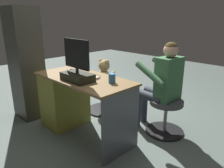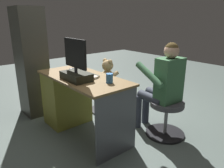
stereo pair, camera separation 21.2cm
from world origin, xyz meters
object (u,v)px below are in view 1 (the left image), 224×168
at_px(teddy_bear, 105,73).
at_px(visitor_chair, 166,113).
at_px(monitor, 77,70).
at_px(office_chair_teddy, 104,96).
at_px(person, 162,81).
at_px(computer_mouse, 70,70).
at_px(tv_remote, 69,76).
at_px(desk, 69,98).
at_px(cup, 112,78).
at_px(keyboard, 84,74).

height_order(teddy_bear, visitor_chair, teddy_bear).
height_order(monitor, office_chair_teddy, monitor).
bearing_deg(person, computer_mouse, 36.66).
bearing_deg(office_chair_teddy, tv_remote, 105.69).
distance_m(desk, computer_mouse, 0.38).
xyz_separation_m(cup, person, (-0.20, -0.67, -0.13)).
bearing_deg(monitor, visitor_chair, -124.44).
bearing_deg(cup, keyboard, 2.11).
bearing_deg(teddy_bear, office_chair_teddy, 90.00).
height_order(desk, person, person).
relative_size(keyboard, computer_mouse, 4.38).
relative_size(monitor, person, 0.39).
xyz_separation_m(keyboard, teddy_bear, (0.30, -0.62, -0.14)).
bearing_deg(tv_remote, office_chair_teddy, -56.22).
bearing_deg(office_chair_teddy, keyboard, 116.36).
relative_size(office_chair_teddy, visitor_chair, 1.12).
bearing_deg(cup, teddy_bear, -38.33).
bearing_deg(monitor, cup, -146.49).
relative_size(computer_mouse, tv_remote, 0.64).
bearing_deg(cup, monitor, 33.51).
xyz_separation_m(keyboard, cup, (-0.46, -0.02, 0.04)).
bearing_deg(desk, computer_mouse, -80.01).
distance_m(keyboard, visitor_chair, 1.14).
relative_size(keyboard, person, 0.36).
bearing_deg(cup, person, -106.60).
bearing_deg(computer_mouse, office_chair_teddy, -88.54).
relative_size(desk, visitor_chair, 2.64).
height_order(desk, office_chair_teddy, desk).
xyz_separation_m(desk, visitor_chair, (-1.02, -0.76, -0.14)).
xyz_separation_m(keyboard, tv_remote, (0.08, 0.16, -0.00)).
xyz_separation_m(computer_mouse, teddy_bear, (0.02, -0.63, -0.15)).
height_order(computer_mouse, tv_remote, computer_mouse).
height_order(computer_mouse, teddy_bear, teddy_bear).
xyz_separation_m(desk, keyboard, (-0.27, -0.07, 0.36)).
height_order(tv_remote, visitor_chair, tv_remote).
xyz_separation_m(monitor, tv_remote, (0.22, -0.04, -0.12)).
height_order(keyboard, visitor_chair, keyboard).
distance_m(keyboard, computer_mouse, 0.28).
bearing_deg(tv_remote, keyboard, -99.05).
xyz_separation_m(computer_mouse, office_chair_teddy, (0.02, -0.62, -0.53)).
bearing_deg(computer_mouse, teddy_bear, -88.57).
xyz_separation_m(desk, person, (-0.93, -0.76, 0.27)).
distance_m(computer_mouse, office_chair_teddy, 0.81).
xyz_separation_m(office_chair_teddy, person, (-0.96, -0.08, 0.43)).
distance_m(visitor_chair, person, 0.42).
height_order(keyboard, cup, cup).
xyz_separation_m(monitor, visitor_chair, (-0.61, -0.89, -0.62)).
bearing_deg(monitor, keyboard, -56.09).
distance_m(monitor, person, 1.05).
bearing_deg(monitor, tv_remote, -9.30).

